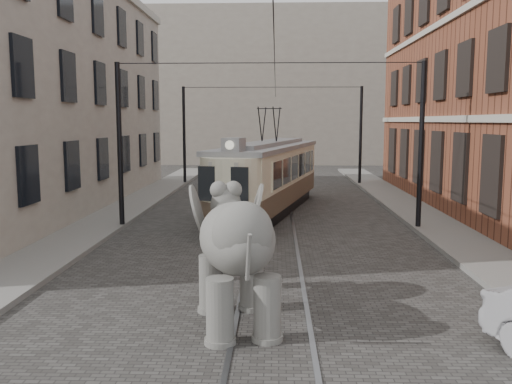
{
  "coord_description": "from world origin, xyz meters",
  "views": [
    {
      "loc": [
        0.06,
        -13.65,
        3.93
      ],
      "look_at": [
        -0.46,
        0.37,
        2.1
      ],
      "focal_mm": 38.43,
      "sensor_mm": 36.0,
      "label": 1
    }
  ],
  "objects": [
    {
      "name": "ground",
      "position": [
        0.0,
        0.0,
        0.0
      ],
      "size": [
        120.0,
        120.0,
        0.0
      ],
      "primitive_type": "plane",
      "color": "#43403E"
    },
    {
      "name": "tram_rails",
      "position": [
        0.0,
        0.0,
        0.01
      ],
      "size": [
        1.54,
        80.0,
        0.02
      ],
      "primitive_type": null,
      "color": "slate",
      "rests_on": "ground"
    },
    {
      "name": "sidewalk_right",
      "position": [
        6.0,
        0.0,
        0.07
      ],
      "size": [
        2.0,
        60.0,
        0.15
      ],
      "primitive_type": "cube",
      "color": "slate",
      "rests_on": "ground"
    },
    {
      "name": "sidewalk_left",
      "position": [
        -6.5,
        0.0,
        0.07
      ],
      "size": [
        2.0,
        60.0,
        0.15
      ],
      "primitive_type": "cube",
      "color": "slate",
      "rests_on": "ground"
    },
    {
      "name": "stucco_building",
      "position": [
        -11.0,
        10.0,
        5.0
      ],
      "size": [
        7.0,
        24.0,
        10.0
      ],
      "primitive_type": "cube",
      "color": "gray",
      "rests_on": "ground"
    },
    {
      "name": "distant_block",
      "position": [
        0.0,
        40.0,
        7.0
      ],
      "size": [
        28.0,
        10.0,
        14.0
      ],
      "primitive_type": "cube",
      "color": "gray",
      "rests_on": "ground"
    },
    {
      "name": "catenary",
      "position": [
        -0.2,
        5.0,
        3.0
      ],
      "size": [
        11.0,
        30.2,
        6.0
      ],
      "primitive_type": null,
      "color": "black",
      "rests_on": "ground"
    },
    {
      "name": "tram",
      "position": [
        -0.23,
        9.61,
        2.24
      ],
      "size": [
        4.82,
        11.53,
        4.48
      ],
      "primitive_type": null,
      "rotation": [
        0.0,
        0.0,
        -0.23
      ],
      "color": "beige",
      "rests_on": "ground"
    },
    {
      "name": "elephant",
      "position": [
        -0.68,
        -3.48,
        1.33
      ],
      "size": [
        3.24,
        4.74,
        2.65
      ],
      "primitive_type": null,
      "rotation": [
        0.0,
        0.0,
        0.21
      ],
      "color": "slate",
      "rests_on": "ground"
    }
  ]
}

